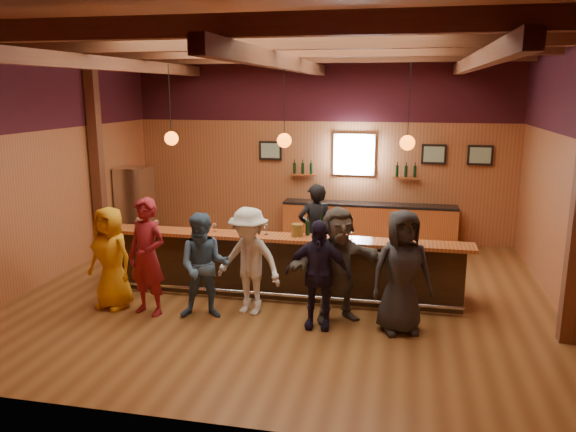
{
  "coord_description": "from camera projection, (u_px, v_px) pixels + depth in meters",
  "views": [
    {
      "loc": [
        1.99,
        -9.13,
        3.52
      ],
      "look_at": [
        0.0,
        0.3,
        1.35
      ],
      "focal_mm": 35.0,
      "sensor_mm": 36.0,
      "label": 1
    }
  ],
  "objects": [
    {
      "name": "bartender",
      "position": [
        315.0,
        231.0,
        10.57
      ],
      "size": [
        0.78,
        0.66,
        1.83
      ],
      "primitive_type": "imported",
      "rotation": [
        0.0,
        0.0,
        3.53
      ],
      "color": "black",
      "rests_on": "ground"
    },
    {
      "name": "customer_dark",
      "position": [
        402.0,
        272.0,
        8.18
      ],
      "size": [
        1.05,
        0.86,
        1.85
      ],
      "primitive_type": "imported",
      "rotation": [
        0.0,
        0.0,
        0.34
      ],
      "color": "#242426",
      "rests_on": "ground"
    },
    {
      "name": "stainless_fridge",
      "position": [
        136.0,
        206.0,
        13.0
      ],
      "size": [
        0.7,
        0.7,
        1.8
      ],
      "primitive_type": "cube",
      "color": "silver",
      "rests_on": "ground"
    },
    {
      "name": "customer_navy",
      "position": [
        317.0,
        274.0,
        8.36
      ],
      "size": [
        0.98,
        0.42,
        1.67
      ],
      "primitive_type": "imported",
      "rotation": [
        0.0,
        0.0,
        0.01
      ],
      "color": "black",
      "rests_on": "ground"
    },
    {
      "name": "ice_bucket",
      "position": [
        297.0,
        230.0,
        9.43
      ],
      "size": [
        0.19,
        0.19,
        0.21
      ],
      "primitive_type": "cylinder",
      "color": "brown",
      "rests_on": "bar_counter"
    },
    {
      "name": "customer_white",
      "position": [
        249.0,
        261.0,
        8.88
      ],
      "size": [
        1.25,
        0.92,
        1.74
      ],
      "primitive_type": "imported",
      "rotation": [
        0.0,
        0.0,
        -0.26
      ],
      "color": "silver",
      "rests_on": "ground"
    },
    {
      "name": "pendant_lights",
      "position": [
        284.0,
        140.0,
        9.29
      ],
      "size": [
        4.24,
        0.24,
        1.37
      ],
      "color": "black",
      "rests_on": "room"
    },
    {
      "name": "glass_e",
      "position": [
        266.0,
        227.0,
        9.54
      ],
      "size": [
        0.08,
        0.08,
        0.19
      ],
      "color": "silver",
      "rests_on": "bar_counter"
    },
    {
      "name": "glass_g",
      "position": [
        352.0,
        232.0,
        9.23
      ],
      "size": [
        0.08,
        0.08,
        0.19
      ],
      "color": "silver",
      "rests_on": "bar_counter"
    },
    {
      "name": "bar_counter",
      "position": [
        287.0,
        264.0,
        9.91
      ],
      "size": [
        6.3,
        1.07,
        1.11
      ],
      "color": "black",
      "rests_on": "ground"
    },
    {
      "name": "glass_h",
      "position": [
        396.0,
        234.0,
        9.05
      ],
      "size": [
        0.09,
        0.09,
        0.2
      ],
      "color": "silver",
      "rests_on": "bar_counter"
    },
    {
      "name": "wine_shelves",
      "position": [
        353.0,
        173.0,
        13.07
      ],
      "size": [
        3.0,
        0.18,
        0.3
      ],
      "color": "#99421B",
      "rests_on": "room"
    },
    {
      "name": "glass_a",
      "position": [
        138.0,
        220.0,
        9.99
      ],
      "size": [
        0.09,
        0.09,
        0.2
      ],
      "color": "silver",
      "rests_on": "bar_counter"
    },
    {
      "name": "bottle_b",
      "position": [
        321.0,
        228.0,
        9.37
      ],
      "size": [
        0.08,
        0.08,
        0.39
      ],
      "color": "black",
      "rests_on": "bar_counter"
    },
    {
      "name": "bottle_a",
      "position": [
        308.0,
        228.0,
        9.49
      ],
      "size": [
        0.07,
        0.07,
        0.33
      ],
      "color": "black",
      "rests_on": "bar_counter"
    },
    {
      "name": "room",
      "position": [
        285.0,
        109.0,
        9.23
      ],
      "size": [
        9.04,
        9.0,
        4.52
      ],
      "color": "brown",
      "rests_on": "ground"
    },
    {
      "name": "customer_brown",
      "position": [
        338.0,
        264.0,
        8.61
      ],
      "size": [
        1.72,
        1.27,
        1.8
      ],
      "primitive_type": "imported",
      "rotation": [
        0.0,
        0.0,
        0.5
      ],
      "color": "#524A41",
      "rests_on": "ground"
    },
    {
      "name": "glass_c",
      "position": [
        202.0,
        222.0,
        9.82
      ],
      "size": [
        0.09,
        0.09,
        0.2
      ],
      "color": "silver",
      "rests_on": "bar_counter"
    },
    {
      "name": "glass_b",
      "position": [
        156.0,
        223.0,
        9.82
      ],
      "size": [
        0.09,
        0.09,
        0.19
      ],
      "color": "silver",
      "rests_on": "bar_counter"
    },
    {
      "name": "framed_pictures",
      "position": [
        392.0,
        153.0,
        12.85
      ],
      "size": [
        5.35,
        0.05,
        0.45
      ],
      "color": "black",
      "rests_on": "room"
    },
    {
      "name": "customer_redvest",
      "position": [
        147.0,
        257.0,
        8.85
      ],
      "size": [
        0.78,
        0.61,
        1.89
      ],
      "primitive_type": "imported",
      "rotation": [
        0.0,
        0.0,
        -0.26
      ],
      "color": "maroon",
      "rests_on": "ground"
    },
    {
      "name": "customer_orange",
      "position": [
        111.0,
        258.0,
        9.14
      ],
      "size": [
        0.94,
        0.73,
        1.7
      ],
      "primitive_type": "imported",
      "rotation": [
        0.0,
        0.0,
        -0.25
      ],
      "color": "orange",
      "rests_on": "ground"
    },
    {
      "name": "glass_f",
      "position": [
        319.0,
        231.0,
        9.23
      ],
      "size": [
        0.09,
        0.09,
        0.2
      ],
      "color": "silver",
      "rests_on": "bar_counter"
    },
    {
      "name": "window",
      "position": [
        354.0,
        155.0,
        13.04
      ],
      "size": [
        0.95,
        0.09,
        0.95
      ],
      "color": "silver",
      "rests_on": "room"
    },
    {
      "name": "customer_denim",
      "position": [
        204.0,
        266.0,
        8.73
      ],
      "size": [
        0.93,
        0.8,
        1.68
      ],
      "primitive_type": "imported",
      "rotation": [
        0.0,
        0.0,
        0.21
      ],
      "color": "#416182",
      "rests_on": "ground"
    },
    {
      "name": "glass_d",
      "position": [
        215.0,
        225.0,
        9.72
      ],
      "size": [
        0.07,
        0.07,
        0.16
      ],
      "color": "silver",
      "rests_on": "bar_counter"
    },
    {
      "name": "back_bar_cabinet",
      "position": [
        369.0,
        223.0,
        13.09
      ],
      "size": [
        4.0,
        0.52,
        0.95
      ],
      "color": "#99421B",
      "rests_on": "ground"
    }
  ]
}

